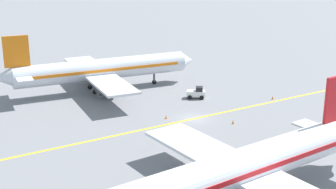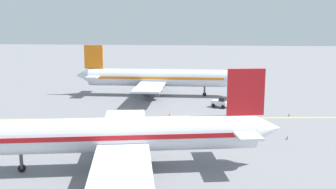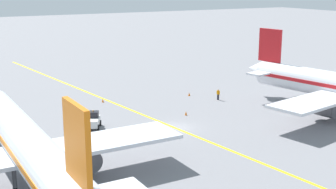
# 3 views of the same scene
# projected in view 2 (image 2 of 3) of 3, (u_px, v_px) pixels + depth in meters

# --- Properties ---
(ground_plane) EXTENTS (400.00, 400.00, 0.00)m
(ground_plane) POSITION_uv_depth(u_px,v_px,m) (191.00, 118.00, 63.76)
(ground_plane) COLOR slate
(apron_yellow_centreline) EXTENTS (15.80, 119.06, 0.01)m
(apron_yellow_centreline) POSITION_uv_depth(u_px,v_px,m) (191.00, 118.00, 63.76)
(apron_yellow_centreline) COLOR yellow
(apron_yellow_centreline) RESTS_ON ground
(airplane_at_gate) EXTENTS (28.48, 35.36, 10.60)m
(airplane_at_gate) POSITION_uv_depth(u_px,v_px,m) (118.00, 135.00, 41.19)
(airplane_at_gate) COLOR silver
(airplane_at_gate) RESTS_ON ground
(airplane_adjacent_stand) EXTENTS (28.07, 35.44, 10.60)m
(airplane_adjacent_stand) POSITION_uv_depth(u_px,v_px,m) (157.00, 78.00, 82.98)
(airplane_adjacent_stand) COLOR silver
(airplane_adjacent_stand) RESTS_ON ground
(baggage_tug_white) EXTENTS (2.80, 3.35, 2.11)m
(baggage_tug_white) POSITION_uv_depth(u_px,v_px,m) (221.00, 103.00, 71.68)
(baggage_tug_white) COLOR white
(baggage_tug_white) RESTS_ON ground
(ground_crew_worker) EXTENTS (0.32, 0.55, 1.68)m
(ground_crew_worker) POSITION_uv_depth(u_px,v_px,m) (256.00, 137.00, 50.24)
(ground_crew_worker) COLOR #23232D
(ground_crew_worker) RESTS_ON ground
(traffic_cone_near_nose) EXTENTS (0.32, 0.32, 0.55)m
(traffic_cone_near_nose) POSITION_uv_depth(u_px,v_px,m) (289.00, 115.00, 65.16)
(traffic_cone_near_nose) COLOR orange
(traffic_cone_near_nose) RESTS_ON ground
(traffic_cone_mid_apron) EXTENTS (0.32, 0.32, 0.55)m
(traffic_cone_mid_apron) POSITION_uv_depth(u_px,v_px,m) (287.00, 137.00, 52.33)
(traffic_cone_mid_apron) COLOR orange
(traffic_cone_mid_apron) RESTS_ON ground
(traffic_cone_by_wingtip) EXTENTS (0.32, 0.32, 0.55)m
(traffic_cone_by_wingtip) POSITION_uv_depth(u_px,v_px,m) (170.00, 114.00, 65.72)
(traffic_cone_by_wingtip) COLOR orange
(traffic_cone_by_wingtip) RESTS_ON ground
(traffic_cone_far_edge) EXTENTS (0.32, 0.32, 0.55)m
(traffic_cone_far_edge) POSITION_uv_depth(u_px,v_px,m) (217.00, 124.00, 59.31)
(traffic_cone_far_edge) COLOR orange
(traffic_cone_far_edge) RESTS_ON ground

